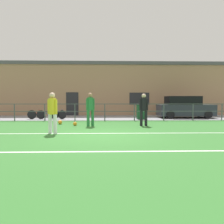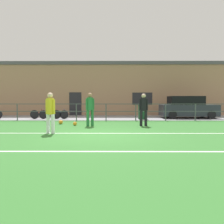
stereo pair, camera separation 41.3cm
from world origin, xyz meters
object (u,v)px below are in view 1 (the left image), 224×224
(soccer_ball_match, at_px, (75,124))
(soccer_ball_spare, at_px, (60,122))
(bicycle_parked_0, at_px, (51,114))
(bicycle_parked_1, at_px, (43,114))
(player_goalkeeper, at_px, (144,108))
(player_winger, at_px, (52,110))
(parked_car_red, at_px, (184,108))
(player_striker, at_px, (90,107))
(trash_bin_0, at_px, (141,112))

(soccer_ball_match, height_order, soccer_ball_spare, soccer_ball_spare)
(bicycle_parked_0, xyz_separation_m, bicycle_parked_1, (-0.61, 0.00, 0.01))
(player_goalkeeper, xyz_separation_m, bicycle_parked_1, (-6.59, 4.09, -0.62))
(player_goalkeeper, height_order, soccer_ball_match, player_goalkeeper)
(player_goalkeeper, bearing_deg, bicycle_parked_0, 143.84)
(player_winger, distance_m, parked_car_red, 11.25)
(player_goalkeeper, xyz_separation_m, soccer_ball_match, (-3.70, 0.11, -0.87))
(soccer_ball_spare, distance_m, bicycle_parked_0, 3.54)
(bicycle_parked_1, bearing_deg, bicycle_parked_0, -0.00)
(player_winger, distance_m, soccer_ball_spare, 3.58)
(soccer_ball_match, bearing_deg, bicycle_parked_1, 125.94)
(player_striker, distance_m, bicycle_parked_0, 5.23)
(player_striker, xyz_separation_m, parked_car_red, (6.94, 5.02, -0.19))
(bicycle_parked_0, relative_size, bicycle_parked_1, 0.95)
(trash_bin_0, bearing_deg, player_winger, -125.82)
(player_goalkeeper, bearing_deg, player_striker, 179.29)
(player_striker, distance_m, soccer_ball_match, 1.24)
(player_winger, height_order, bicycle_parked_1, player_winger)
(player_striker, distance_m, player_winger, 2.91)
(soccer_ball_match, relative_size, parked_car_red, 0.05)
(player_striker, xyz_separation_m, player_winger, (-1.35, -2.58, -0.05))
(player_goalkeeper, relative_size, soccer_ball_spare, 7.23)
(bicycle_parked_0, bearing_deg, player_winger, -75.22)
(parked_car_red, xyz_separation_m, trash_bin_0, (-3.59, -1.09, -0.27))
(parked_car_red, distance_m, trash_bin_0, 3.76)
(player_striker, relative_size, parked_car_red, 0.42)
(player_striker, distance_m, parked_car_red, 8.57)
(trash_bin_0, bearing_deg, parked_car_red, 16.96)
(player_striker, xyz_separation_m, soccer_ball_match, (-0.84, 0.16, -0.90))
(player_goalkeeper, relative_size, bicycle_parked_0, 0.80)
(player_striker, distance_m, bicycle_parked_1, 5.62)
(player_winger, relative_size, trash_bin_0, 1.63)
(player_striker, relative_size, bicycle_parked_1, 0.78)
(player_striker, bearing_deg, bicycle_parked_0, 97.95)
(player_winger, height_order, soccer_ball_spare, player_winger)
(parked_car_red, bearing_deg, trash_bin_0, -163.04)
(bicycle_parked_0, distance_m, bicycle_parked_1, 0.61)
(bicycle_parked_1, distance_m, trash_bin_0, 7.09)
(player_striker, relative_size, soccer_ball_spare, 7.40)
(bicycle_parked_0, xyz_separation_m, trash_bin_0, (6.47, -0.22, 0.19))
(parked_car_red, xyz_separation_m, bicycle_parked_1, (-10.67, -0.88, -0.45))
(player_goalkeeper, xyz_separation_m, parked_car_red, (4.08, 4.97, -0.17))
(player_striker, relative_size, player_winger, 1.05)
(player_striker, xyz_separation_m, soccer_ball_spare, (-1.80, 0.87, -0.88))
(player_goalkeeper, height_order, soccer_ball_spare, player_goalkeeper)
(soccer_ball_spare, xyz_separation_m, bicycle_parked_0, (-1.33, 3.28, 0.23))
(player_winger, relative_size, bicycle_parked_1, 0.75)
(bicycle_parked_1, bearing_deg, player_striker, -48.00)
(parked_car_red, height_order, trash_bin_0, parked_car_red)
(parked_car_red, bearing_deg, bicycle_parked_0, -175.02)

